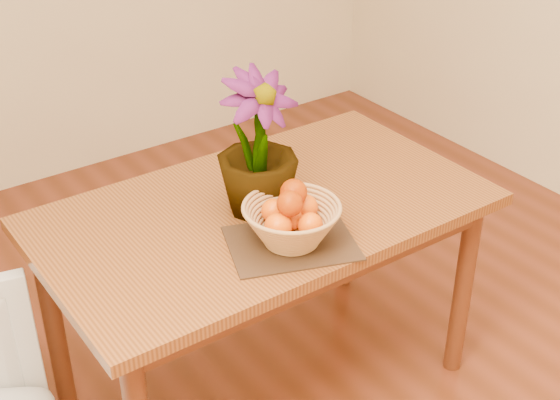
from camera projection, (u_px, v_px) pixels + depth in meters
table at (264, 229)px, 2.48m from camera, size 1.40×0.80×0.75m
placemat at (291, 243)px, 2.25m from camera, size 0.43×0.38×0.01m
wicker_basket at (291, 226)px, 2.22m from camera, size 0.28×0.28×0.12m
orange_pile at (292, 208)px, 2.19m from camera, size 0.20×0.19×0.14m
potted_plant at (257, 145)px, 2.31m from camera, size 0.28×0.28×0.44m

